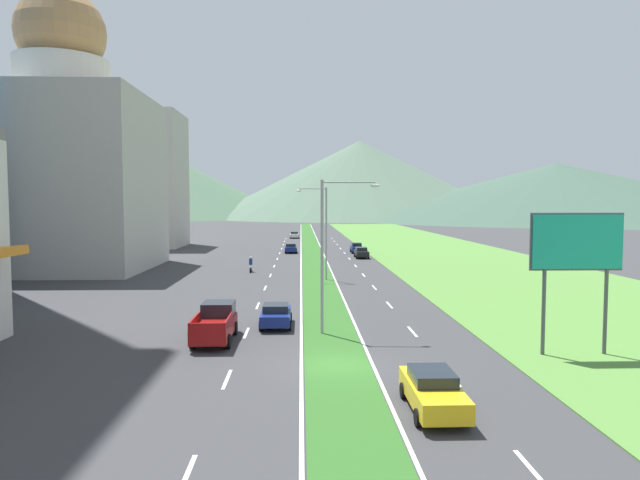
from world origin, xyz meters
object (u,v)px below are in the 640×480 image
object	(u,v)px
motorcycle_rider	(251,266)
street_lamp_mid	(323,227)
car_2	(357,248)
car_4	(361,252)
car_1	(294,235)
car_3	(433,391)
pickup_truck_0	(216,323)
street_lamp_near	(329,245)
car_0	(276,315)
billboard_roadside	(577,249)
car_5	(291,248)

from	to	relation	value
motorcycle_rider	street_lamp_mid	bearing A→B (deg)	-131.58
car_2	car_4	world-z (taller)	car_2
car_1	car_3	distance (m)	105.22
street_lamp_mid	car_2	bearing A→B (deg)	78.15
car_4	pickup_truck_0	world-z (taller)	pickup_truck_0
street_lamp_near	car_0	xyz separation A→B (m)	(-3.29, 2.26, -4.65)
street_lamp_near	billboard_roadside	world-z (taller)	street_lamp_near
car_0	car_2	xyz separation A→B (m)	(10.39, 52.64, 0.04)
car_3	car_1	bearing A→B (deg)	-176.46
pickup_truck_0	car_0	bearing A→B (deg)	-43.53
billboard_roadside	car_3	xyz separation A→B (m)	(-9.16, -7.51, -4.77)
street_lamp_mid	car_4	xyz separation A→B (m)	(6.46, 23.25, -4.69)
car_2	motorcycle_rider	xyz separation A→B (m)	(-14.52, -24.11, -0.06)
car_3	car_4	xyz separation A→B (m)	(3.68, 59.63, -0.01)
street_lamp_near	street_lamp_mid	size ratio (longest dim) A/B	0.98
car_2	motorcycle_rider	size ratio (longest dim) A/B	2.14
motorcycle_rider	billboard_roadside	bearing A→B (deg)	-151.00
car_2	motorcycle_rider	distance (m)	28.15
billboard_roadside	car_0	world-z (taller)	billboard_roadside
car_0	car_1	size ratio (longest dim) A/B	0.87
car_0	car_2	world-z (taller)	car_2
street_lamp_near	car_5	bearing A→B (deg)	93.37
street_lamp_near	car_1	bearing A→B (deg)	91.95
car_0	street_lamp_mid	bearing A→B (deg)	-10.18
billboard_roadside	pickup_truck_0	size ratio (longest dim) A/B	1.37
car_0	car_3	xyz separation A→B (m)	(6.63, -14.93, 0.03)
car_1	car_5	bearing A→B (deg)	179.80
street_lamp_mid	car_5	world-z (taller)	street_lamp_mid
street_lamp_mid	car_0	bearing A→B (deg)	-100.18
car_4	car_0	bearing A→B (deg)	-12.99
street_lamp_near	car_1	size ratio (longest dim) A/B	1.95
street_lamp_near	motorcycle_rider	distance (m)	32.01
street_lamp_mid	car_0	xyz separation A→B (m)	(-3.85, -21.45, -4.71)
street_lamp_mid	motorcycle_rider	distance (m)	11.67
billboard_roadside	car_1	size ratio (longest dim) A/B	1.56
car_4	motorcycle_rider	size ratio (longest dim) A/B	2.32
car_0	car_4	xyz separation A→B (m)	(10.31, 44.70, 0.02)
car_0	motorcycle_rider	world-z (taller)	motorcycle_rider
car_3	pickup_truck_0	xyz separation A→B (m)	(-9.96, 11.43, 0.19)
car_0	car_4	size ratio (longest dim) A/B	0.89
pickup_truck_0	motorcycle_rider	xyz separation A→B (m)	(-0.80, 32.03, -0.24)
car_3	car_4	world-z (taller)	car_3
street_lamp_mid	pickup_truck_0	xyz separation A→B (m)	(-7.18, -24.95, -4.49)
car_0	pickup_truck_0	size ratio (longest dim) A/B	0.77
street_lamp_mid	car_3	distance (m)	36.78
street_lamp_near	billboard_roadside	distance (m)	13.54
car_1	pickup_truck_0	distance (m)	93.66
street_lamp_mid	billboard_roadside	distance (m)	31.24
billboard_roadside	motorcycle_rider	size ratio (longest dim) A/B	3.71
car_5	motorcycle_rider	distance (m)	25.16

